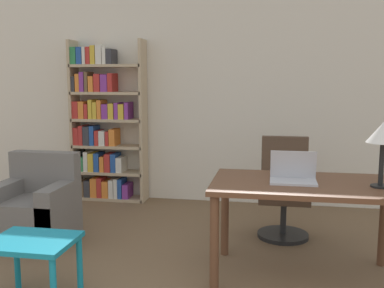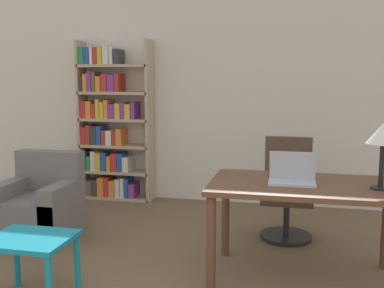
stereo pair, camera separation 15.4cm
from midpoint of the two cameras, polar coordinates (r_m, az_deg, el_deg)
The scene contains 8 objects.
wall_back at distance 5.71m, azimuth 7.18°, elevation 5.89°, with size 8.00×0.06×2.70m.
desk at distance 3.63m, azimuth 15.35°, elevation -6.52°, with size 1.46×0.85×0.78m.
laptop at distance 3.58m, azimuth 13.81°, elevation -3.99°, with size 0.36×0.23×0.24m.
table_lamp at distance 3.54m, azimuth 24.30°, elevation 0.91°, with size 0.24×0.24×0.49m.
office_chair at distance 4.63m, azimuth 12.94°, elevation -5.95°, with size 0.51×0.51×1.00m.
side_table_blue at distance 3.41m, azimuth -18.60°, elevation -12.42°, with size 0.57×0.47×0.48m.
armchair at distance 4.76m, azimuth -17.88°, elevation -7.83°, with size 0.71×0.67×0.85m.
bookshelf at distance 5.97m, azimuth -9.70°, elevation 2.08°, with size 0.97×0.28×2.07m.
Camera 2 is at (0.62, -1.14, 1.58)m, focal length 42.00 mm.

